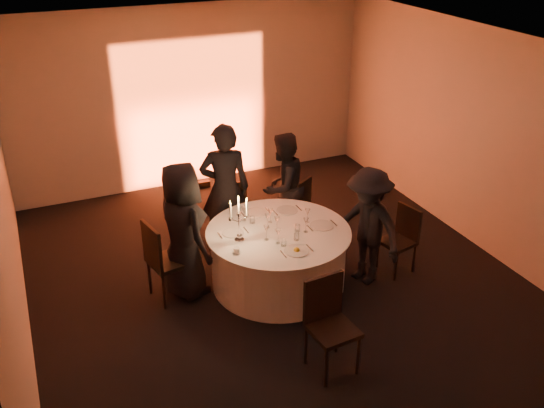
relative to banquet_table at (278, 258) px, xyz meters
name	(u,v)px	position (x,y,z in m)	size (l,w,h in m)	color
floor	(278,283)	(0.00, 0.00, -0.38)	(7.00, 7.00, 0.00)	black
ceiling	(280,49)	(0.00, 0.00, 2.62)	(7.00, 7.00, 0.00)	silver
wall_back	(192,97)	(0.00, 3.50, 1.12)	(7.00, 7.00, 0.00)	#ACA8A0
wall_front	(482,364)	(0.00, -3.50, 1.12)	(7.00, 7.00, 0.00)	#ACA8A0
wall_left	(6,226)	(-3.00, 0.00, 1.12)	(7.00, 7.00, 0.00)	#ACA8A0
wall_right	(480,141)	(3.00, 0.00, 1.12)	(7.00, 7.00, 0.00)	#ACA8A0
uplighter_fixture	(202,184)	(0.00, 3.20, -0.33)	(0.25, 0.12, 0.10)	black
banquet_table	(278,258)	(0.00, 0.00, 0.00)	(1.80, 1.80, 0.77)	black
chair_left	(162,257)	(-1.41, 0.27, 0.21)	(0.55, 0.55, 1.05)	black
chair_back_left	(231,206)	(-0.14, 1.33, 0.14)	(0.45, 0.45, 0.94)	black
chair_back_right	(298,202)	(0.82, 1.14, 0.09)	(0.52, 0.52, 0.86)	black
chair_right	(402,236)	(1.62, -0.32, 0.12)	(0.47, 0.47, 0.90)	black
chair_front	(329,318)	(-0.15, -1.58, 0.20)	(0.49, 0.49, 1.04)	black
guest_left	(183,231)	(-1.12, 0.31, 0.48)	(0.85, 0.55, 1.73)	black
guest_back_left	(225,189)	(-0.30, 1.09, 0.54)	(0.68, 0.44, 1.85)	black
guest_back_right	(283,186)	(0.57, 1.12, 0.40)	(0.77, 0.60, 1.58)	black
guest_right	(367,226)	(1.06, -0.35, 0.39)	(1.01, 0.58, 1.56)	black
plate_left	(233,233)	(-0.53, 0.17, 0.39)	(0.36, 0.26, 0.01)	silver
plate_back_left	(256,213)	(-0.08, 0.55, 0.39)	(0.36, 0.29, 0.01)	silver
plate_back_right	(287,210)	(0.32, 0.45, 0.39)	(0.35, 0.28, 0.01)	silver
plate_right	(322,225)	(0.55, -0.10, 0.39)	(0.36, 0.29, 0.01)	silver
plate_front	(297,250)	(-0.01, -0.53, 0.40)	(0.36, 0.29, 0.08)	silver
coffee_cup	(237,250)	(-0.65, -0.27, 0.42)	(0.11, 0.11, 0.07)	silver
candelabra	(239,225)	(-0.52, -0.03, 0.60)	(0.25, 0.12, 0.60)	silver
wine_glass_a	(266,230)	(-0.22, -0.14, 0.52)	(0.07, 0.07, 0.19)	silver
wine_glass_b	(277,221)	(-0.02, 0.01, 0.52)	(0.07, 0.07, 0.19)	silver
wine_glass_c	(270,212)	(0.00, 0.25, 0.52)	(0.07, 0.07, 0.19)	silver
wine_glass_d	(267,218)	(-0.09, 0.13, 0.52)	(0.07, 0.07, 0.19)	silver
wine_glass_e	(306,222)	(0.30, -0.16, 0.52)	(0.07, 0.07, 0.19)	silver
wine_glass_f	(278,233)	(-0.13, -0.27, 0.52)	(0.07, 0.07, 0.19)	silver
wine_glass_g	(308,213)	(0.42, 0.06, 0.52)	(0.07, 0.07, 0.19)	silver
wine_glass_h	(244,211)	(-0.29, 0.43, 0.52)	(0.07, 0.07, 0.19)	silver
tumbler_a	(297,237)	(0.11, -0.29, 0.43)	(0.07, 0.07, 0.09)	silver
tumbler_b	(252,220)	(-0.22, 0.32, 0.43)	(0.07, 0.07, 0.09)	silver
tumbler_c	(284,242)	(-0.09, -0.35, 0.43)	(0.07, 0.07, 0.09)	silver
tumbler_d	(297,228)	(0.21, -0.10, 0.43)	(0.07, 0.07, 0.09)	silver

